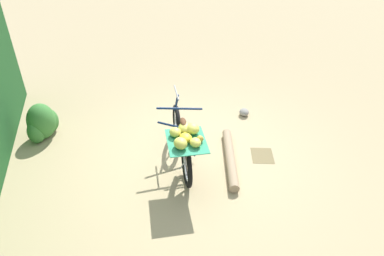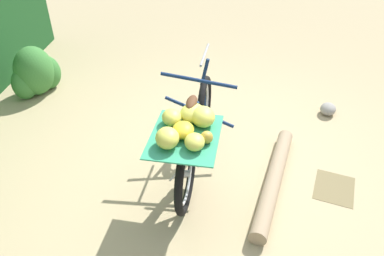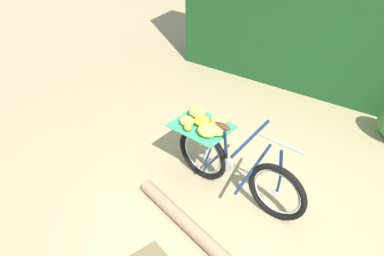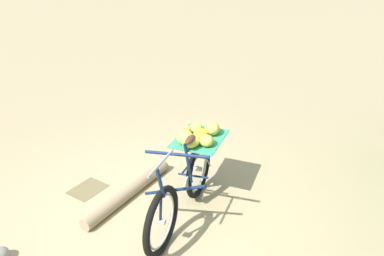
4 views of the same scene
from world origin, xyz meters
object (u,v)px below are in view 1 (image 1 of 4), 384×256
at_px(fallen_log, 230,158).
at_px(path_stone, 244,112).
at_px(bicycle, 183,140).
at_px(shrub_cluster, 42,123).

bearing_deg(fallen_log, path_stone, 166.67).
bearing_deg(bicycle, path_stone, -45.60).
height_order(fallen_log, path_stone, fallen_log).
height_order(fallen_log, shrub_cluster, shrub_cluster).
bearing_deg(shrub_cluster, path_stone, 103.99).
bearing_deg(path_stone, fallen_log, -13.33).
relative_size(bicycle, path_stone, 8.00).
height_order(bicycle, fallen_log, bicycle).
height_order(shrub_cluster, path_stone, shrub_cluster).
distance_m(bicycle, path_stone, 2.08).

